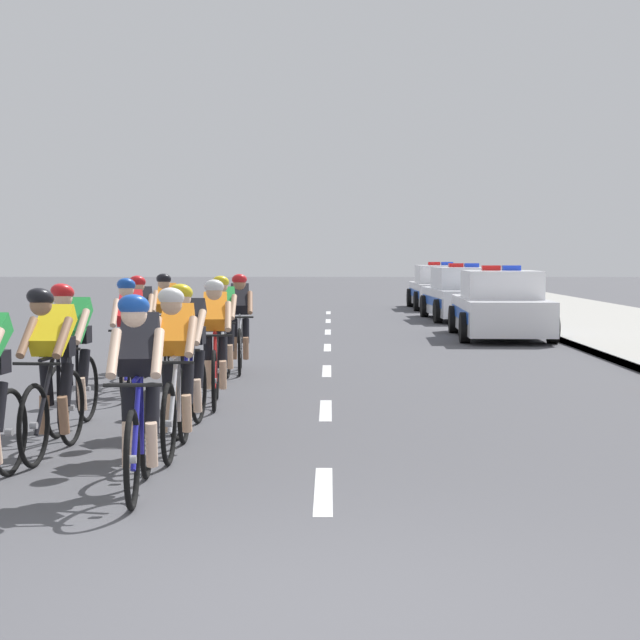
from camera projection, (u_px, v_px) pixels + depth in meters
name	position (u px, v px, depth m)	size (l,w,h in m)	color
ground_plane	(320.00, 623.00, 4.94)	(160.00, 160.00, 0.00)	#4C4C51
kerb_edge	(588.00, 348.00, 18.86)	(0.16, 60.00, 0.13)	#9E9E99
lane_markings_centre	(327.00, 358.00, 17.71)	(0.14, 29.60, 0.01)	white
cyclist_second	(139.00, 391.00, 7.56)	(0.44, 1.72, 1.56)	black
cyclist_third	(52.00, 370.00, 8.98)	(0.43, 1.72, 1.56)	black
cyclist_fourth	(176.00, 368.00, 9.08)	(0.42, 1.72, 1.56)	black
cyclist_fifth	(72.00, 354.00, 10.36)	(0.43, 1.72, 1.56)	black
cyclist_sixth	(188.00, 356.00, 10.24)	(0.44, 1.72, 1.56)	black
cyclist_seventh	(130.00, 336.00, 12.78)	(0.43, 1.72, 1.56)	black
cyclist_eighth	(215.00, 341.00, 12.02)	(0.44, 1.72, 1.56)	black
cyclist_ninth	(141.00, 327.00, 14.31)	(0.43, 1.72, 1.56)	black
cyclist_tenth	(223.00, 328.00, 14.19)	(0.42, 1.72, 1.56)	black
cyclist_eleventh	(166.00, 320.00, 15.84)	(0.42, 1.72, 1.56)	black
cyclist_twelfth	(240.00, 322.00, 15.48)	(0.44, 1.72, 1.56)	black
police_car_nearest	(500.00, 307.00, 21.98)	(2.12, 4.46, 1.59)	white
police_car_second	(463.00, 296.00, 28.16)	(2.13, 4.47, 1.59)	silver
police_car_third	(440.00, 289.00, 34.02)	(2.02, 4.41, 1.59)	white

